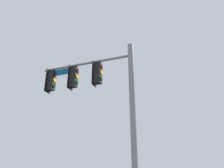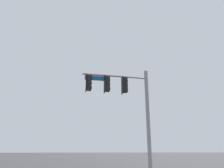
# 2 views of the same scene
# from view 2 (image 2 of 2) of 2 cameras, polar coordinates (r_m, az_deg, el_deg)

# --- Properties ---
(signal_pole_near) EXTENTS (5.01, 0.55, 7.36)m
(signal_pole_near) POSITION_cam_2_polar(r_m,az_deg,el_deg) (15.99, 4.03, -4.31)
(signal_pole_near) COLOR gray
(signal_pole_near) RESTS_ON ground_plane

